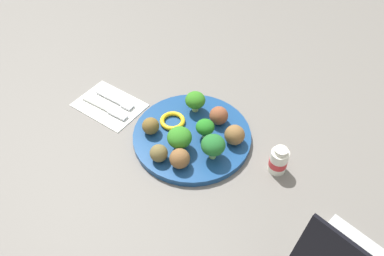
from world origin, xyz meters
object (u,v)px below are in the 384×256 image
at_px(broccoli_floret_far_rim, 195,100).
at_px(pepper_ring_far_rim, 173,121).
at_px(plate, 192,136).
at_px(fork, 116,101).
at_px(knife, 106,108).
at_px(meatball_mid_left, 151,126).
at_px(meatball_mid_right, 159,153).
at_px(meatball_near_rim, 235,135).
at_px(meatball_front_left, 180,159).
at_px(broccoli_floret_back_right, 205,127).
at_px(meatball_back_right, 219,116).
at_px(napkin, 109,105).
at_px(broccoli_floret_back_left, 213,145).
at_px(yogurt_bottle, 278,161).
at_px(broccoli_floret_front_left, 179,137).

height_order(broccoli_floret_far_rim, pepper_ring_far_rim, broccoli_floret_far_rim).
relative_size(plate, pepper_ring_far_rim, 4.54).
bearing_deg(fork, knife, -93.71).
bearing_deg(meatball_mid_left, meatball_mid_right, -41.36).
distance_m(meatball_near_rim, fork, 0.33).
xyz_separation_m(meatball_front_left, meatball_mid_right, (-0.05, -0.01, -0.00)).
bearing_deg(fork, broccoli_floret_back_right, 2.19).
bearing_deg(knife, meatball_mid_left, -3.67).
distance_m(broccoli_floret_far_rim, meatball_mid_left, 0.13).
bearing_deg(meatball_back_right, broccoli_floret_far_rim, 175.18).
distance_m(meatball_mid_left, napkin, 0.16).
relative_size(broccoli_floret_back_left, meatball_back_right, 1.36).
bearing_deg(yogurt_bottle, broccoli_floret_back_right, -175.76).
bearing_deg(broccoli_floret_back_right, fork, -177.81).
relative_size(broccoli_floret_back_right, meatball_near_rim, 1.05).
height_order(broccoli_floret_front_left, meatball_front_left, broccoli_floret_front_left).
xyz_separation_m(broccoli_floret_back_right, broccoli_floret_front_left, (-0.03, -0.06, 0.00)).
bearing_deg(meatball_near_rim, meatball_back_right, 149.98).
distance_m(pepper_ring_far_rim, knife, 0.18).
bearing_deg(broccoli_floret_front_left, fork, 167.66).
height_order(meatball_near_rim, napkin, meatball_near_rim).
distance_m(broccoli_floret_back_left, meatball_near_rim, 0.07).
relative_size(broccoli_floret_front_left, yogurt_bottle, 0.84).
height_order(broccoli_floret_back_right, fork, broccoli_floret_back_right).
bearing_deg(napkin, meatball_front_left, -15.24).
bearing_deg(pepper_ring_far_rim, meatball_back_right, 32.85).
bearing_deg(broccoli_floret_far_rim, fork, -159.56).
relative_size(meatball_front_left, napkin, 0.26).
bearing_deg(meatball_mid_right, meatball_mid_left, 138.64).
relative_size(broccoli_floret_back_left, knife, 0.42).
relative_size(broccoli_floret_back_left, meatball_near_rim, 1.31).
distance_m(broccoli_floret_back_right, meatball_front_left, 0.10).
xyz_separation_m(broccoli_floret_far_rim, meatball_front_left, (0.06, -0.16, -0.01)).
bearing_deg(broccoli_floret_back_left, meatball_front_left, -129.73).
xyz_separation_m(broccoli_floret_back_left, meatball_front_left, (-0.05, -0.06, -0.02)).
relative_size(meatball_mid_right, pepper_ring_far_rim, 0.65).
xyz_separation_m(meatball_mid_left, meatball_near_rim, (0.18, 0.08, 0.00)).
height_order(broccoli_floret_far_rim, meatball_front_left, broccoli_floret_far_rim).
relative_size(meatball_back_right, yogurt_bottle, 0.66).
xyz_separation_m(napkin, knife, (0.01, -0.02, 0.00)).
height_order(pepper_ring_far_rim, yogurt_bottle, yogurt_bottle).
distance_m(broccoli_floret_back_right, meatball_mid_right, 0.12).
height_order(broccoli_floret_back_right, pepper_ring_far_rim, broccoli_floret_back_right).
distance_m(meatball_front_left, meatball_mid_right, 0.05).
relative_size(broccoli_floret_back_right, broccoli_floret_far_rim, 0.92).
xyz_separation_m(broccoli_floret_front_left, fork, (-0.23, 0.05, -0.04)).
xyz_separation_m(knife, yogurt_bottle, (0.44, 0.06, 0.02)).
relative_size(plate, meatball_near_rim, 5.96).
height_order(broccoli_floret_back_right, meatball_mid_left, broccoli_floret_back_right).
relative_size(broccoli_floret_back_right, meatball_back_right, 1.09).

